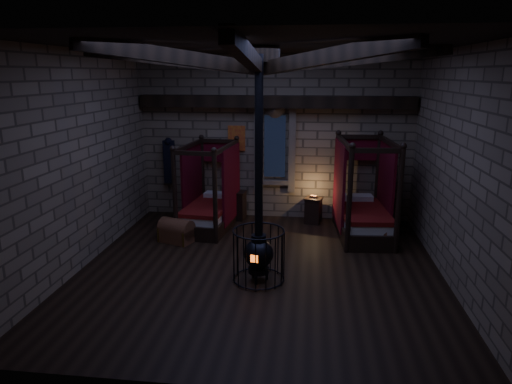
# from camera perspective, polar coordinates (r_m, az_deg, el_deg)

# --- Properties ---
(room) EXTENTS (7.02, 7.02, 4.29)m
(room) POSITION_cam_1_polar(r_m,az_deg,el_deg) (8.36, 0.57, 14.65)
(room) COLOR black
(room) RESTS_ON ground
(bed_left) EXTENTS (1.25, 2.10, 2.09)m
(bed_left) POSITION_cam_1_polar(r_m,az_deg,el_deg) (11.37, -5.79, -1.91)
(bed_left) COLOR black
(bed_left) RESTS_ON ground
(bed_right) EXTENTS (1.32, 2.26, 2.27)m
(bed_right) POSITION_cam_1_polar(r_m,az_deg,el_deg) (11.06, 13.16, -2.47)
(bed_right) COLOR black
(bed_right) RESTS_ON ground
(trunk_left) EXTENTS (0.87, 0.71, 0.55)m
(trunk_left) POSITION_cam_1_polar(r_m,az_deg,el_deg) (10.60, -9.90, -4.86)
(trunk_left) COLOR brown
(trunk_left) RESTS_ON ground
(trunk_right) EXTENTS (0.93, 0.66, 0.63)m
(trunk_right) POSITION_cam_1_polar(r_m,az_deg,el_deg) (10.45, 13.63, -5.13)
(trunk_right) COLOR brown
(trunk_right) RESTS_ON ground
(nightstand_left) EXTENTS (0.51, 0.50, 0.91)m
(nightstand_left) POSITION_cam_1_polar(r_m,az_deg,el_deg) (12.00, -2.42, -1.62)
(nightstand_left) COLOR black
(nightstand_left) RESTS_ON ground
(nightstand_right) EXTENTS (0.50, 0.49, 0.73)m
(nightstand_right) POSITION_cam_1_polar(r_m,az_deg,el_deg) (11.76, 7.17, -2.27)
(nightstand_right) COLOR black
(nightstand_right) RESTS_ON ground
(stove) EXTENTS (0.96, 0.96, 4.05)m
(stove) POSITION_cam_1_polar(r_m,az_deg,el_deg) (8.42, 0.34, -7.24)
(stove) COLOR black
(stove) RESTS_ON ground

